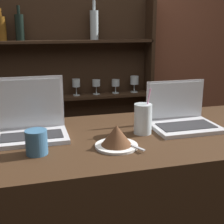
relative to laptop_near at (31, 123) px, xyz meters
The scene contains 7 objects.
back_wall 1.35m from the laptop_near, 70.74° to the left, with size 7.00×0.06×2.70m.
back_shelf 1.23m from the laptop_near, 76.76° to the left, with size 1.44×0.18×1.76m.
laptop_near is the anchor object (origin of this frame).
laptop_far 0.69m from the laptop_near, ahead, with size 0.30×0.23×0.21m.
cake_plate 0.39m from the laptop_near, 34.13° to the right, with size 0.17×0.18×0.09m.
water_glass 0.49m from the laptop_near, 10.62° to the right, with size 0.08×0.08×0.20m.
coffee_cup 0.21m from the laptop_near, 85.82° to the right, with size 0.08×0.08×0.09m.
Camera 1 is at (-0.44, -0.89, 1.53)m, focal length 50.00 mm.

